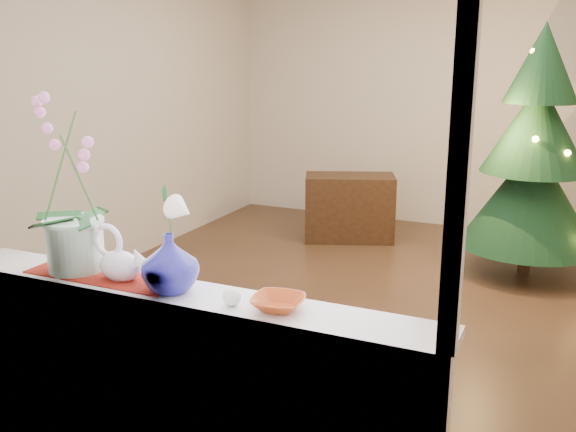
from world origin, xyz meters
name	(u,v)px	position (x,y,z in m)	size (l,w,h in m)	color
ground	(359,301)	(0.00, 0.00, 0.00)	(5.00, 5.00, 0.00)	#3A2818
wall_back	(438,100)	(0.00, 2.50, 1.35)	(4.50, 0.10, 2.70)	beige
wall_front	(153,191)	(0.00, -2.50, 1.35)	(4.50, 0.10, 2.70)	beige
wall_left	(111,111)	(-2.25, 0.00, 1.35)	(0.10, 5.00, 2.70)	beige
window_apron	(171,409)	(0.00, -2.46, 0.44)	(2.20, 0.08, 0.88)	white
windowsill	(178,295)	(0.00, -2.37, 0.90)	(2.20, 0.26, 0.04)	white
window_frame	(153,93)	(0.00, -2.47, 1.70)	(2.22, 0.06, 1.60)	white
runner	(103,276)	(-0.38, -2.37, 0.92)	(0.70, 0.20, 0.01)	maroon
orchid_pot	(70,185)	(-0.53, -2.35, 1.30)	(0.26, 0.26, 0.76)	beige
swan	(119,255)	(-0.28, -2.37, 1.03)	(0.26, 0.12, 0.22)	white
blue_vase	(170,259)	(-0.02, -2.39, 1.06)	(0.26, 0.26, 0.27)	navy
lily	(167,199)	(-0.02, -2.39, 1.30)	(0.15, 0.09, 0.21)	white
paperweight	(232,297)	(0.27, -2.42, 0.96)	(0.07, 0.07, 0.07)	white
amber_dish	(278,304)	(0.44, -2.38, 0.94)	(0.17, 0.17, 0.04)	#AB3F15
xmas_tree	(535,153)	(1.07, 1.23, 1.04)	(1.13, 1.13, 2.07)	black
side_table	(349,208)	(-0.63, 1.55, 0.33)	(0.87, 0.44, 0.66)	black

